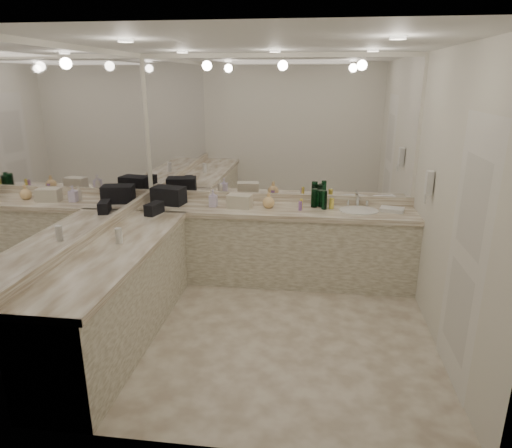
# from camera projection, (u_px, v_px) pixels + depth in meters

# --- Properties ---
(floor) EXTENTS (3.20, 3.20, 0.00)m
(floor) POSITION_uv_depth(u_px,v_px,m) (263.00, 330.00, 4.41)
(floor) COLOR beige
(floor) RESTS_ON ground
(ceiling) EXTENTS (3.20, 3.20, 0.00)m
(ceiling) POSITION_uv_depth(u_px,v_px,m) (265.00, 42.00, 3.62)
(ceiling) COLOR white
(ceiling) RESTS_ON floor
(wall_back) EXTENTS (3.20, 0.02, 2.60)m
(wall_back) POSITION_uv_depth(u_px,v_px,m) (278.00, 169.00, 5.43)
(wall_back) COLOR silver
(wall_back) RESTS_ON floor
(wall_left) EXTENTS (0.02, 3.00, 2.60)m
(wall_left) POSITION_uv_depth(u_px,v_px,m) (92.00, 195.00, 4.21)
(wall_left) COLOR silver
(wall_left) RESTS_ON floor
(wall_right) EXTENTS (0.02, 3.00, 2.60)m
(wall_right) POSITION_uv_depth(u_px,v_px,m) (453.00, 207.00, 3.82)
(wall_right) COLOR silver
(wall_right) RESTS_ON floor
(vanity_back_base) EXTENTS (3.20, 0.60, 0.84)m
(vanity_back_base) POSITION_uv_depth(u_px,v_px,m) (275.00, 247.00, 5.42)
(vanity_back_base) COLOR silver
(vanity_back_base) RESTS_ON floor
(vanity_back_top) EXTENTS (3.20, 0.64, 0.06)m
(vanity_back_top) POSITION_uv_depth(u_px,v_px,m) (275.00, 211.00, 5.27)
(vanity_back_top) COLOR silver
(vanity_back_top) RESTS_ON vanity_back_base
(vanity_left_base) EXTENTS (0.60, 2.40, 0.84)m
(vanity_left_base) POSITION_uv_depth(u_px,v_px,m) (118.00, 298.00, 4.16)
(vanity_left_base) COLOR silver
(vanity_left_base) RESTS_ON floor
(vanity_left_top) EXTENTS (0.64, 2.42, 0.06)m
(vanity_left_top) POSITION_uv_depth(u_px,v_px,m) (115.00, 252.00, 4.02)
(vanity_left_top) COLOR silver
(vanity_left_top) RESTS_ON vanity_left_base
(backsplash_back) EXTENTS (3.20, 0.04, 0.10)m
(backsplash_back) POSITION_uv_depth(u_px,v_px,m) (277.00, 198.00, 5.52)
(backsplash_back) COLOR silver
(backsplash_back) RESTS_ON vanity_back_top
(backsplash_left) EXTENTS (0.04, 3.00, 0.10)m
(backsplash_left) POSITION_uv_depth(u_px,v_px,m) (98.00, 231.00, 4.32)
(backsplash_left) COLOR silver
(backsplash_left) RESTS_ON vanity_left_top
(mirror_back) EXTENTS (3.12, 0.01, 1.55)m
(mirror_back) POSITION_uv_depth(u_px,v_px,m) (278.00, 129.00, 5.28)
(mirror_back) COLOR white
(mirror_back) RESTS_ON wall_back
(mirror_left) EXTENTS (0.01, 2.92, 1.55)m
(mirror_left) POSITION_uv_depth(u_px,v_px,m) (87.00, 143.00, 4.07)
(mirror_left) COLOR white
(mirror_left) RESTS_ON wall_left
(sink) EXTENTS (0.44, 0.44, 0.03)m
(sink) POSITION_uv_depth(u_px,v_px,m) (359.00, 211.00, 5.16)
(sink) COLOR white
(sink) RESTS_ON vanity_back_top
(faucet) EXTENTS (0.24, 0.16, 0.14)m
(faucet) POSITION_uv_depth(u_px,v_px,m) (358.00, 200.00, 5.33)
(faucet) COLOR silver
(faucet) RESTS_ON vanity_back_top
(wall_phone) EXTENTS (0.06, 0.10, 0.24)m
(wall_phone) POSITION_uv_depth(u_px,v_px,m) (429.00, 183.00, 4.47)
(wall_phone) COLOR white
(wall_phone) RESTS_ON wall_right
(door) EXTENTS (0.02, 0.82, 2.10)m
(door) POSITION_uv_depth(u_px,v_px,m) (466.00, 257.00, 3.43)
(door) COLOR white
(door) RESTS_ON wall_right
(black_toiletry_bag) EXTENTS (0.40, 0.29, 0.21)m
(black_toiletry_bag) POSITION_uv_depth(u_px,v_px,m) (169.00, 195.00, 5.41)
(black_toiletry_bag) COLOR black
(black_toiletry_bag) RESTS_ON vanity_back_top
(black_bag_spill) EXTENTS (0.17, 0.26, 0.13)m
(black_bag_spill) POSITION_uv_depth(u_px,v_px,m) (154.00, 208.00, 5.01)
(black_bag_spill) COLOR black
(black_bag_spill) RESTS_ON vanity_left_top
(cream_cosmetic_case) EXTENTS (0.29, 0.20, 0.16)m
(cream_cosmetic_case) POSITION_uv_depth(u_px,v_px,m) (240.00, 201.00, 5.26)
(cream_cosmetic_case) COLOR beige
(cream_cosmetic_case) RESTS_ON vanity_back_top
(hand_towel) EXTENTS (0.29, 0.23, 0.04)m
(hand_towel) POSITION_uv_depth(u_px,v_px,m) (392.00, 209.00, 5.13)
(hand_towel) COLOR white
(hand_towel) RESTS_ON vanity_back_top
(lotion_left) EXTENTS (0.06, 0.06, 0.15)m
(lotion_left) POSITION_uv_depth(u_px,v_px,m) (119.00, 236.00, 4.12)
(lotion_left) COLOR white
(lotion_left) RESTS_ON vanity_left_top
(soap_bottle_a) EXTENTS (0.08, 0.08, 0.18)m
(soap_bottle_a) POSITION_uv_depth(u_px,v_px,m) (211.00, 197.00, 5.37)
(soap_bottle_a) COLOR silver
(soap_bottle_a) RESTS_ON vanity_back_top
(soap_bottle_b) EXTENTS (0.09, 0.09, 0.20)m
(soap_bottle_b) POSITION_uv_depth(u_px,v_px,m) (213.00, 198.00, 5.30)
(soap_bottle_b) COLOR silver
(soap_bottle_b) RESTS_ON vanity_back_top
(soap_bottle_c) EXTENTS (0.18, 0.18, 0.18)m
(soap_bottle_c) POSITION_uv_depth(u_px,v_px,m) (269.00, 200.00, 5.26)
(soap_bottle_c) COLOR #F8C983
(soap_bottle_c) RESTS_ON vanity_back_top
(green_bottle_0) EXTENTS (0.07, 0.07, 0.19)m
(green_bottle_0) POSITION_uv_depth(u_px,v_px,m) (320.00, 198.00, 5.32)
(green_bottle_0) COLOR #0C421F
(green_bottle_0) RESTS_ON vanity_back_top
(green_bottle_1) EXTENTS (0.06, 0.06, 0.22)m
(green_bottle_1) POSITION_uv_depth(u_px,v_px,m) (324.00, 200.00, 5.19)
(green_bottle_1) COLOR #0C421F
(green_bottle_1) RESTS_ON vanity_back_top
(green_bottle_2) EXTENTS (0.07, 0.07, 0.19)m
(green_bottle_2) POSITION_uv_depth(u_px,v_px,m) (314.00, 199.00, 5.29)
(green_bottle_2) COLOR #0C421F
(green_bottle_2) RESTS_ON vanity_back_top
(green_bottle_3) EXTENTS (0.07, 0.07, 0.22)m
(green_bottle_3) POSITION_uv_depth(u_px,v_px,m) (314.00, 198.00, 5.27)
(green_bottle_3) COLOR #0C421F
(green_bottle_3) RESTS_ON vanity_back_top
(green_bottle_4) EXTENTS (0.07, 0.07, 0.19)m
(green_bottle_4) POSITION_uv_depth(u_px,v_px,m) (322.00, 199.00, 5.29)
(green_bottle_4) COLOR #0C421F
(green_bottle_4) RESTS_ON vanity_back_top
(amenity_bottle_0) EXTENTS (0.05, 0.05, 0.12)m
(amenity_bottle_0) POSITION_uv_depth(u_px,v_px,m) (170.00, 197.00, 5.51)
(amenity_bottle_0) COLOR silver
(amenity_bottle_0) RESTS_ON vanity_back_top
(amenity_bottle_1) EXTENTS (0.05, 0.05, 0.08)m
(amenity_bottle_1) POSITION_uv_depth(u_px,v_px,m) (269.00, 203.00, 5.32)
(amenity_bottle_1) COLOR #9966B2
(amenity_bottle_1) RESTS_ON vanity_back_top
(amenity_bottle_2) EXTENTS (0.05, 0.05, 0.12)m
(amenity_bottle_2) POSITION_uv_depth(u_px,v_px,m) (332.00, 203.00, 5.23)
(amenity_bottle_2) COLOR #F2D84C
(amenity_bottle_2) RESTS_ON vanity_back_top
(amenity_bottle_3) EXTENTS (0.04, 0.04, 0.12)m
(amenity_bottle_3) POSITION_uv_depth(u_px,v_px,m) (301.00, 204.00, 5.21)
(amenity_bottle_3) COLOR #F2D84C
(amenity_bottle_3) RESTS_ON vanity_back_top
(amenity_bottle_4) EXTENTS (0.05, 0.05, 0.13)m
(amenity_bottle_4) POSITION_uv_depth(u_px,v_px,m) (244.00, 202.00, 5.27)
(amenity_bottle_4) COLOR silver
(amenity_bottle_4) RESTS_ON vanity_back_top
(amenity_bottle_5) EXTENTS (0.04, 0.04, 0.10)m
(amenity_bottle_5) POSITION_uv_depth(u_px,v_px,m) (300.00, 206.00, 5.17)
(amenity_bottle_5) COLOR #9966B2
(amenity_bottle_5) RESTS_ON vanity_back_top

